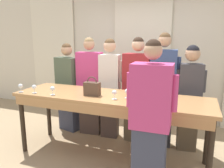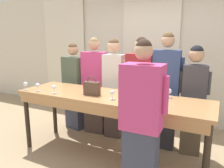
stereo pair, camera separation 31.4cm
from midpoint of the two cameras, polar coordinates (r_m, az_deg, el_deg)
ground_plane at (r=3.48m, az=2.10°, el=-18.50°), size 18.00×18.00×0.00m
wall_back at (r=4.79m, az=11.88°, el=7.41°), size 12.00×0.06×2.80m
curtain_panel_left at (r=5.75m, az=-10.70°, el=7.65°), size 1.20×0.03×2.69m
curtain_panel_center at (r=4.73m, az=11.64°, el=6.69°), size 1.20×0.03×2.69m
tasting_bar at (r=3.10m, az=2.00°, el=-4.84°), size 2.82×0.79×0.96m
wine_bottle at (r=2.83m, az=9.67°, el=-2.25°), size 0.08×0.08×0.31m
handbag at (r=3.10m, az=-2.42°, el=-1.08°), size 0.23×0.10×0.27m
wine_glass_front_left at (r=3.61m, az=-19.42°, el=-0.14°), size 0.07×0.07×0.13m
wine_glass_front_mid at (r=3.27m, az=-12.28°, el=-0.94°), size 0.07×0.07×0.13m
wine_glass_front_right at (r=3.25m, az=-1.52°, el=-0.72°), size 0.07×0.07×0.13m
wine_glass_center_left at (r=3.11m, az=17.54°, el=-1.90°), size 0.07×0.07×0.13m
wine_glass_center_mid at (r=2.89m, az=3.19°, el=-2.40°), size 0.07×0.07×0.13m
wine_glass_center_right at (r=3.46m, az=-16.45°, el=-0.44°), size 0.07×0.07×0.13m
wine_glass_back_left at (r=2.95m, az=6.62°, el=-2.15°), size 0.07×0.07×0.13m
napkin at (r=3.21m, az=10.09°, el=-2.65°), size 0.13×0.13×0.00m
guest_olive_jacket at (r=4.24m, az=-7.76°, el=-0.62°), size 0.57×0.35×1.67m
guest_pink_top at (r=3.99m, az=-2.32°, el=-0.32°), size 0.57×0.24×1.77m
guest_cream_sweater at (r=3.81m, az=2.79°, el=-0.69°), size 0.46×0.26×1.76m
guest_striped_shirt at (r=3.65m, az=9.83°, el=-1.79°), size 0.57×0.30×1.78m
guest_navy_coat at (r=3.54m, az=16.28°, el=-1.62°), size 0.52×0.24×1.85m
guest_beige_cap at (r=3.51m, az=22.86°, el=-3.42°), size 0.46×0.28×1.66m
host_pouring at (r=2.32m, az=11.62°, el=-10.55°), size 0.52×0.28×1.76m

